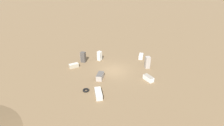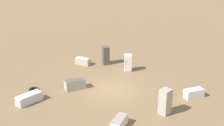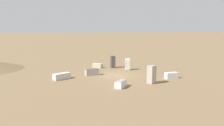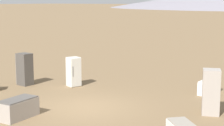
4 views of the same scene
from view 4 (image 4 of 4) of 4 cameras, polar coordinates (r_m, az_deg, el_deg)
ground_plane at (r=16.09m, az=-4.04°, el=-6.76°), size 1000.00×1000.00×0.00m
discarded_fridge_0 at (r=15.42m, az=14.85°, el=-4.27°), size 0.93×0.90×1.82m
discarded_fridge_1 at (r=18.95m, az=14.61°, el=-3.51°), size 1.49×0.68×0.68m
discarded_fridge_3 at (r=15.00m, az=-14.14°, el=-6.72°), size 1.65×0.92×0.77m
discarded_fridge_5 at (r=20.64m, az=-13.19°, el=-0.92°), size 0.64×0.82×1.72m
discarded_fridge_7 at (r=19.96m, az=-5.86°, el=-1.33°), size 0.77×0.76×1.55m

